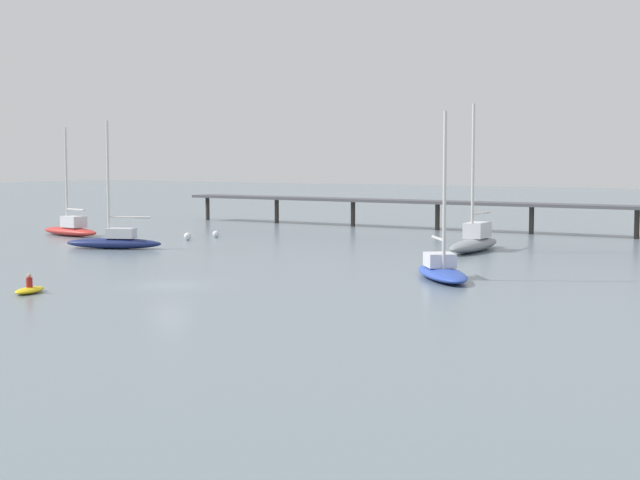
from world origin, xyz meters
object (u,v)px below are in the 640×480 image
Objects in this scene: sailboat_navy at (115,240)px; dinghy_yellow at (30,289)px; sailboat_red at (71,228)px; sailboat_blue at (442,269)px; mooring_buoy_far at (188,236)px; mooring_buoy_outer at (216,234)px; pier at (586,201)px; sailboat_gray at (475,240)px.

dinghy_yellow is at bearing -56.58° from sailboat_navy.
sailboat_blue is at bearing -14.92° from sailboat_red.
mooring_buoy_far is (-15.04, 32.34, 0.14)m from dinghy_yellow.
dinghy_yellow is at bearing -67.88° from mooring_buoy_outer.
sailboat_red is (-13.32, 7.79, 0.02)m from sailboat_navy.
pier is 105.74× the size of mooring_buoy_far.
sailboat_blue is at bearing -87.02° from pier.
dinghy_yellow is at bearing -133.38° from sailboat_blue.
sailboat_navy is 1.02× the size of sailboat_blue.
sailboat_navy is at bearing 172.34° from sailboat_blue.
sailboat_navy is 9.77m from mooring_buoy_far.
sailboat_navy is 15.43m from sailboat_red.
mooring_buoy_outer is (-26.57, -0.34, -0.57)m from sailboat_gray.
sailboat_gray is 4.52× the size of dinghy_yellow.
sailboat_navy is 15.22× the size of mooring_buoy_far.
sailboat_blue reaches higher than pier.
sailboat_gray reaches higher than sailboat_blue.
sailboat_red is at bearing 165.08° from sailboat_blue.
sailboat_navy is 27.06m from dinghy_yellow.
dinghy_yellow is 3.75× the size of mooring_buoy_far.
sailboat_red is 15.02× the size of mooring_buoy_far.
sailboat_gray reaches higher than mooring_buoy_outer.
pier is 7.04× the size of sailboat_red.
pier is 6.23× the size of sailboat_gray.
sailboat_navy is 13.67m from mooring_buoy_outer.
mooring_buoy_outer is at bearing 150.65° from sailboat_blue.
mooring_buoy_far reaches higher than mooring_buoy_outer.
mooring_buoy_outer is (-30.01, -19.91, -3.18)m from pier.
sailboat_gray is 40.54m from sailboat_red.
sailboat_navy is at bearing -152.37° from sailboat_gray.
sailboat_gray is (-3.44, -19.57, -2.62)m from pier.
sailboat_navy reaches higher than sailboat_red.
pier is 7.07× the size of sailboat_blue.
pier is at bearing 92.98° from sailboat_blue.
pier is 38.05m from sailboat_blue.
dinghy_yellow is at bearing -65.07° from mooring_buoy_far.
pier is 45.23m from sailboat_navy.
sailboat_navy is 4.06× the size of dinghy_yellow.
sailboat_gray reaches higher than pier.
sailboat_blue reaches higher than mooring_buoy_outer.
pier reaches higher than mooring_buoy_far.
mooring_buoy_outer is at bearing 89.27° from sailboat_navy.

